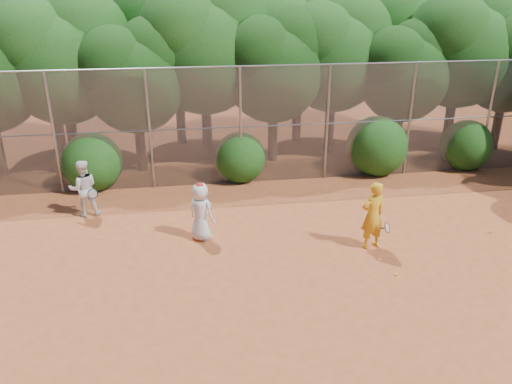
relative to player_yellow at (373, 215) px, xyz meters
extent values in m
plane|color=#984622|center=(-1.82, -0.92, -0.93)|extent=(80.00, 80.00, 0.00)
cylinder|color=gray|center=(-8.82, 5.08, 1.07)|extent=(0.09, 0.09, 4.00)
cylinder|color=gray|center=(-5.82, 5.08, 1.07)|extent=(0.09, 0.09, 4.00)
cylinder|color=gray|center=(-2.82, 5.08, 1.07)|extent=(0.09, 0.09, 4.00)
cylinder|color=gray|center=(0.18, 5.08, 1.07)|extent=(0.09, 0.09, 4.00)
cylinder|color=gray|center=(3.18, 5.08, 1.07)|extent=(0.09, 0.09, 4.00)
cylinder|color=gray|center=(6.18, 5.08, 1.07)|extent=(0.09, 0.09, 4.00)
cylinder|color=gray|center=(-1.82, 5.08, 3.07)|extent=(20.00, 0.05, 0.05)
cylinder|color=gray|center=(-1.82, 5.08, 1.07)|extent=(20.00, 0.04, 0.04)
cube|color=slate|center=(-1.82, 5.08, 1.07)|extent=(20.00, 0.02, 4.00)
sphere|color=black|center=(-10.56, 7.46, 3.55)|extent=(3.05, 3.05, 3.05)
cylinder|color=black|center=(-8.82, 7.58, 0.33)|extent=(0.38, 0.38, 2.52)
sphere|color=#144110|center=(-8.82, 7.58, 2.80)|extent=(4.03, 4.03, 4.03)
sphere|color=#144110|center=(-8.02, 7.98, 3.81)|extent=(3.23, 3.23, 3.23)
sphere|color=#144110|center=(-9.53, 7.27, 3.61)|extent=(3.02, 3.02, 3.02)
cylinder|color=black|center=(-6.32, 6.88, 0.16)|extent=(0.36, 0.36, 2.17)
sphere|color=black|center=(-6.32, 6.88, 2.29)|extent=(3.47, 3.47, 3.47)
sphere|color=black|center=(-5.63, 7.22, 3.15)|extent=(2.78, 2.78, 2.78)
sphere|color=black|center=(-6.93, 6.62, 2.98)|extent=(2.60, 2.60, 2.60)
cylinder|color=black|center=(-3.82, 7.88, 0.40)|extent=(0.39, 0.39, 2.66)
sphere|color=#144110|center=(-3.82, 7.88, 3.01)|extent=(4.26, 4.26, 4.26)
sphere|color=#144110|center=(-2.97, 8.30, 4.07)|extent=(3.40, 3.40, 3.40)
sphere|color=#144110|center=(-4.57, 7.56, 3.86)|extent=(3.19, 3.19, 3.19)
cylinder|color=black|center=(-1.32, 7.28, 0.21)|extent=(0.37, 0.37, 2.27)
sphere|color=black|center=(-1.32, 7.28, 2.44)|extent=(3.64, 3.64, 3.64)
sphere|color=black|center=(-0.59, 7.64, 3.35)|extent=(2.91, 2.91, 2.91)
sphere|color=black|center=(-1.96, 7.00, 3.17)|extent=(2.73, 2.73, 2.73)
cylinder|color=black|center=(1.18, 8.08, 0.30)|extent=(0.38, 0.38, 2.45)
sphere|color=#144110|center=(1.18, 8.08, 2.70)|extent=(3.92, 3.92, 3.92)
sphere|color=#144110|center=(1.96, 8.47, 3.68)|extent=(3.14, 3.14, 3.14)
sphere|color=#144110|center=(0.49, 7.78, 3.48)|extent=(2.94, 2.94, 2.94)
cylinder|color=black|center=(3.68, 7.08, 0.12)|extent=(0.36, 0.36, 2.10)
sphere|color=black|center=(3.68, 7.08, 2.18)|extent=(3.36, 3.36, 3.36)
sphere|color=black|center=(4.35, 7.41, 3.02)|extent=(2.69, 2.69, 2.69)
sphere|color=black|center=(3.09, 6.83, 2.85)|extent=(2.52, 2.52, 2.52)
cylinder|color=black|center=(6.18, 7.68, 0.37)|extent=(0.39, 0.39, 2.59)
sphere|color=#144110|center=(6.18, 7.68, 2.91)|extent=(4.14, 4.14, 4.14)
sphere|color=#144110|center=(7.01, 8.09, 3.94)|extent=(3.32, 3.32, 3.32)
sphere|color=#144110|center=(5.45, 7.37, 3.74)|extent=(3.11, 3.11, 3.11)
cylinder|color=black|center=(8.18, 7.38, 0.23)|extent=(0.37, 0.37, 2.31)
sphere|color=black|center=(8.18, 7.38, 2.49)|extent=(3.70, 3.70, 3.70)
sphere|color=black|center=(7.53, 7.10, 3.23)|extent=(2.77, 2.77, 2.77)
cylinder|color=black|center=(-9.82, 9.88, 0.39)|extent=(0.39, 0.39, 2.62)
sphere|color=#144110|center=(-9.82, 9.88, 2.96)|extent=(4.20, 4.20, 4.20)
sphere|color=#144110|center=(-8.98, 10.30, 4.01)|extent=(3.36, 3.36, 3.36)
sphere|color=#144110|center=(-10.56, 9.56, 3.80)|extent=(3.15, 3.15, 3.15)
cylinder|color=black|center=(-4.82, 10.08, 0.47)|extent=(0.40, 0.40, 2.80)
sphere|color=#144110|center=(-4.82, 10.08, 3.22)|extent=(4.48, 4.48, 4.48)
sphere|color=#144110|center=(-3.93, 10.53, 4.34)|extent=(3.58, 3.58, 3.58)
sphere|color=#144110|center=(-5.61, 9.74, 4.11)|extent=(3.36, 3.36, 3.36)
cylinder|color=black|center=(0.18, 9.68, 0.33)|extent=(0.38, 0.38, 2.52)
sphere|color=#144110|center=(0.18, 9.68, 2.80)|extent=(4.03, 4.03, 4.03)
sphere|color=#144110|center=(0.98, 10.08, 3.81)|extent=(3.23, 3.23, 3.23)
sphere|color=#144110|center=(-0.53, 9.37, 3.61)|extent=(3.02, 3.02, 3.02)
cylinder|color=black|center=(4.68, 10.28, 0.44)|extent=(0.40, 0.40, 2.73)
sphere|color=#144110|center=(4.68, 10.28, 3.11)|extent=(4.37, 4.37, 4.37)
sphere|color=#144110|center=(5.55, 10.71, 4.21)|extent=(3.49, 3.49, 3.49)
sphere|color=#144110|center=(3.91, 9.95, 3.99)|extent=(3.28, 3.28, 3.28)
sphere|color=#144110|center=(-7.82, 5.38, 0.07)|extent=(2.00, 2.00, 2.00)
sphere|color=#144110|center=(-2.82, 5.38, -0.03)|extent=(1.80, 1.80, 1.80)
sphere|color=#144110|center=(2.18, 5.38, 0.17)|extent=(2.20, 2.20, 2.20)
sphere|color=#144110|center=(5.68, 5.38, 0.02)|extent=(1.90, 1.90, 1.90)
imported|color=gold|center=(0.00, 0.00, 0.00)|extent=(0.77, 0.60, 1.85)
torus|color=black|center=(0.35, -0.20, -0.28)|extent=(0.30, 0.32, 0.29)
cylinder|color=black|center=(0.19, -0.07, -0.36)|extent=(0.23, 0.20, 0.14)
imported|color=silver|center=(-4.39, 1.12, -0.12)|extent=(0.94, 0.91, 1.62)
ellipsoid|color=#AD1A18|center=(-4.39, 1.12, 0.66)|extent=(0.22, 0.22, 0.13)
sphere|color=yellow|center=(-4.09, 0.92, -0.08)|extent=(0.07, 0.07, 0.07)
imported|color=silver|center=(-7.75, 3.15, -0.06)|extent=(0.96, 0.82, 1.73)
torus|color=black|center=(-7.45, 2.85, -0.13)|extent=(0.32, 0.18, 0.29)
cylinder|color=black|center=(-7.43, 3.05, -0.22)|extent=(0.06, 0.27, 0.15)
sphere|color=yellow|center=(0.43, 1.40, -0.89)|extent=(0.07, 0.07, 0.07)
sphere|color=yellow|center=(0.17, 1.08, -0.89)|extent=(0.07, 0.07, 0.07)
sphere|color=yellow|center=(0.13, -1.46, -0.89)|extent=(0.07, 0.07, 0.07)
sphere|color=yellow|center=(3.63, 0.27, -0.89)|extent=(0.07, 0.07, 0.07)
sphere|color=yellow|center=(0.70, 2.67, -0.89)|extent=(0.07, 0.07, 0.07)
camera|label=1|loc=(-4.71, -11.06, 5.62)|focal=35.00mm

